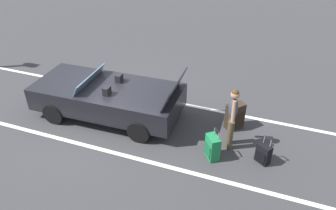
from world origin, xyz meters
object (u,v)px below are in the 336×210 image
(suitcase_small_carryon, at_px, (263,154))
(traveler_person, at_px, (232,116))
(suitcase_medium_bright, at_px, (212,147))
(convertible_car, at_px, (102,96))
(suitcase_large_black, at_px, (235,116))

(suitcase_small_carryon, xyz_separation_m, traveler_person, (0.87, -0.32, 0.68))
(suitcase_medium_bright, distance_m, traveler_person, 0.90)
(convertible_car, height_order, suitcase_small_carryon, convertible_car)
(suitcase_large_black, relative_size, traveler_person, 0.45)
(suitcase_medium_bright, distance_m, suitcase_small_carryon, 1.20)
(suitcase_medium_bright, height_order, traveler_person, traveler_person)
(convertible_car, relative_size, suitcase_medium_bright, 5.12)
(convertible_car, relative_size, suitcase_large_black, 5.71)
(convertible_car, distance_m, traveler_person, 3.73)
(suitcase_medium_bright, relative_size, suitcase_small_carryon, 1.15)
(suitcase_small_carryon, bearing_deg, suitcase_medium_bright, -43.82)
(convertible_car, height_order, traveler_person, traveler_person)
(convertible_car, bearing_deg, suitcase_large_black, -171.72)
(convertible_car, bearing_deg, suitcase_medium_bright, 165.98)
(suitcase_medium_bright, bearing_deg, suitcase_large_black, -137.97)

